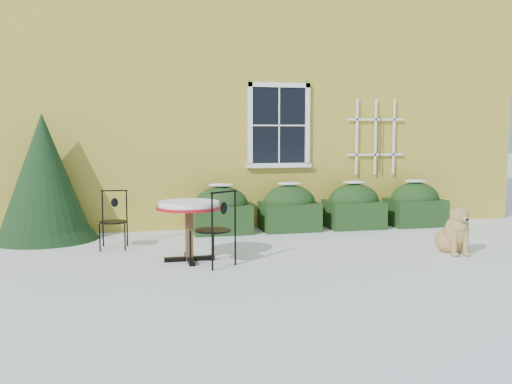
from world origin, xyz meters
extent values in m
plane|color=white|center=(0.00, 0.00, 0.00)|extent=(80.00, 80.00, 0.00)
cube|color=gold|center=(0.00, 7.00, 3.00)|extent=(12.00, 8.00, 6.00)
cube|color=black|center=(0.90, 2.96, 1.98)|extent=(1.05, 0.03, 1.45)
cube|color=white|center=(0.90, 2.95, 2.75)|extent=(1.23, 0.06, 0.09)
cube|color=white|center=(0.90, 2.95, 1.21)|extent=(1.23, 0.06, 0.09)
cube|color=white|center=(0.33, 2.95, 1.98)|extent=(0.09, 0.06, 1.63)
cube|color=white|center=(1.47, 2.95, 1.98)|extent=(0.09, 0.06, 1.63)
cube|color=white|center=(0.90, 2.94, 1.98)|extent=(0.02, 0.02, 1.45)
cube|color=white|center=(0.90, 2.94, 1.98)|extent=(1.05, 0.02, 0.02)
cube|color=white|center=(0.90, 2.95, 1.20)|extent=(1.29, 0.14, 0.07)
cube|color=white|center=(2.50, 2.94, 1.75)|extent=(0.04, 0.03, 1.50)
cube|color=white|center=(2.90, 2.94, 1.75)|extent=(0.04, 0.03, 1.50)
cube|color=white|center=(3.30, 2.94, 1.75)|extent=(0.04, 0.03, 1.50)
cube|color=white|center=(2.90, 2.94, 1.40)|extent=(1.20, 0.03, 0.04)
cube|color=white|center=(2.90, 2.94, 2.10)|extent=(1.20, 0.03, 0.04)
cylinder|color=#472D19|center=(3.00, 2.92, 1.60)|extent=(0.02, 0.02, 1.10)
cube|color=black|center=(-0.30, 2.55, 0.26)|extent=(1.05, 0.80, 0.52)
ellipsoid|color=black|center=(-0.30, 2.55, 0.52)|extent=(1.00, 0.72, 0.67)
ellipsoid|color=white|center=(-0.30, 2.55, 0.88)|extent=(0.47, 0.32, 0.06)
cube|color=black|center=(1.00, 2.55, 0.26)|extent=(1.05, 0.80, 0.52)
ellipsoid|color=black|center=(1.00, 2.55, 0.52)|extent=(1.00, 0.72, 0.67)
ellipsoid|color=white|center=(1.00, 2.55, 0.88)|extent=(0.47, 0.32, 0.06)
cube|color=black|center=(2.30, 2.55, 0.26)|extent=(1.05, 0.80, 0.52)
ellipsoid|color=black|center=(2.30, 2.55, 0.52)|extent=(1.00, 0.72, 0.67)
ellipsoid|color=white|center=(2.30, 2.55, 0.88)|extent=(0.47, 0.32, 0.06)
cube|color=black|center=(3.60, 2.55, 0.26)|extent=(1.05, 0.80, 0.52)
ellipsoid|color=black|center=(3.60, 2.55, 0.52)|extent=(1.00, 0.72, 0.67)
ellipsoid|color=white|center=(3.60, 2.55, 0.88)|extent=(0.47, 0.32, 0.06)
cone|color=black|center=(-3.36, 2.55, 0.52)|extent=(1.79, 1.79, 1.04)
cone|color=black|center=(-3.36, 2.55, 1.08)|extent=(1.60, 1.60, 2.16)
cube|color=black|center=(-1.13, 0.33, 0.03)|extent=(0.72, 0.08, 0.06)
cube|color=black|center=(-1.13, 0.33, 0.03)|extent=(0.08, 0.72, 0.06)
cube|color=brown|center=(-1.13, 0.33, 0.39)|extent=(0.10, 0.10, 0.77)
cylinder|color=#9F0D12|center=(-1.13, 0.33, 0.77)|extent=(0.92, 0.92, 0.04)
cylinder|color=white|center=(-1.13, 0.33, 0.82)|extent=(0.86, 0.86, 0.07)
cylinder|color=black|center=(-0.79, 0.28, 0.25)|extent=(0.03, 0.03, 0.49)
cylinder|color=black|center=(-1.15, 0.02, 0.25)|extent=(0.03, 0.03, 0.49)
cylinder|color=black|center=(-0.54, -0.08, 0.25)|extent=(0.03, 0.03, 0.49)
cylinder|color=black|center=(-0.90, -0.33, 0.25)|extent=(0.03, 0.03, 0.49)
cylinder|color=black|center=(-0.85, -0.03, 0.49)|extent=(0.50, 0.50, 0.02)
cylinder|color=black|center=(-0.54, -0.08, 0.76)|extent=(0.03, 0.03, 0.55)
cylinder|color=black|center=(-0.90, -0.33, 0.76)|extent=(0.03, 0.03, 0.55)
cylinder|color=black|center=(-0.72, -0.21, 1.04)|extent=(0.41, 0.30, 0.03)
ellipsoid|color=black|center=(-0.72, -0.21, 0.82)|extent=(0.13, 0.10, 0.17)
cylinder|color=black|center=(-2.41, 1.30, 0.21)|extent=(0.02, 0.02, 0.43)
cylinder|color=black|center=(-2.03, 1.27, 0.21)|extent=(0.02, 0.02, 0.43)
cylinder|color=black|center=(-2.37, 1.68, 0.21)|extent=(0.02, 0.02, 0.43)
cylinder|color=black|center=(-1.99, 1.65, 0.21)|extent=(0.02, 0.02, 0.43)
cylinder|color=black|center=(-2.20, 1.47, 0.43)|extent=(0.44, 0.44, 0.02)
cylinder|color=black|center=(-2.37, 1.68, 0.67)|extent=(0.02, 0.02, 0.48)
cylinder|color=black|center=(-1.99, 1.65, 0.67)|extent=(0.02, 0.02, 0.48)
cylinder|color=black|center=(-2.18, 1.66, 0.91)|extent=(0.42, 0.06, 0.02)
ellipsoid|color=black|center=(-2.18, 1.66, 0.71)|extent=(0.12, 0.04, 0.15)
ellipsoid|color=tan|center=(2.87, 0.06, 0.18)|extent=(0.53, 0.58, 0.39)
ellipsoid|color=tan|center=(2.85, -0.11, 0.35)|extent=(0.40, 0.37, 0.48)
sphere|color=tan|center=(2.84, -0.16, 0.46)|extent=(0.30, 0.30, 0.30)
cylinder|color=tan|center=(2.75, -0.22, 0.19)|extent=(0.08, 0.08, 0.39)
cylinder|color=tan|center=(2.92, -0.24, 0.19)|extent=(0.08, 0.08, 0.39)
ellipsoid|color=tan|center=(2.74, -0.27, 0.04)|extent=(0.11, 0.14, 0.06)
ellipsoid|color=tan|center=(2.92, -0.29, 0.04)|extent=(0.11, 0.14, 0.06)
cylinder|color=tan|center=(2.84, -0.17, 0.51)|extent=(0.20, 0.24, 0.21)
sphere|color=tan|center=(2.84, -0.22, 0.61)|extent=(0.25, 0.25, 0.25)
ellipsoid|color=tan|center=(2.82, -0.33, 0.58)|extent=(0.14, 0.21, 0.11)
sphere|color=black|center=(2.82, -0.42, 0.57)|extent=(0.04, 0.04, 0.04)
ellipsoid|color=tan|center=(2.73, -0.17, 0.61)|extent=(0.07, 0.09, 0.16)
ellipsoid|color=tan|center=(2.95, -0.19, 0.61)|extent=(0.07, 0.09, 0.16)
cylinder|color=tan|center=(3.05, 0.24, 0.05)|extent=(0.19, 0.31, 0.07)
camera|label=1|loc=(-1.99, -7.70, 1.80)|focal=40.00mm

